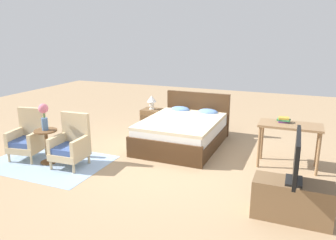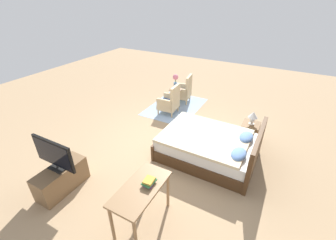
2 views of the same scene
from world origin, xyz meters
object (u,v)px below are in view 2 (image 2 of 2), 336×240
(armchair_by_window_right, at_px, (170,102))
(flower_vase, at_px, (175,80))
(tv_stand, at_px, (62,178))
(book_stack, at_px, (149,182))
(tv_flatscreen, at_px, (54,155))
(side_table, at_px, (175,96))
(vanity_desk, at_px, (141,193))
(bed, at_px, (210,147))
(nightstand, at_px, (249,133))
(armchair_by_window_left, at_px, (184,91))
(table_lamp, at_px, (253,116))

(armchair_by_window_right, xyz_separation_m, flower_vase, (-0.48, -0.07, 0.53))
(tv_stand, xyz_separation_m, book_stack, (-0.25, 1.81, 0.57))
(tv_stand, bearing_deg, tv_flatscreen, 0.66)
(side_table, bearing_deg, vanity_desk, 19.95)
(tv_stand, height_order, vanity_desk, vanity_desk)
(bed, height_order, nightstand, bed)
(armchair_by_window_left, distance_m, vanity_desk, 4.72)
(side_table, xyz_separation_m, nightstand, (0.90, 2.50, -0.12))
(armchair_by_window_left, height_order, flower_vase, flower_vase)
(flower_vase, xyz_separation_m, tv_stand, (4.14, -0.28, -0.66))
(book_stack, bearing_deg, table_lamp, 161.94)
(side_table, relative_size, flower_vase, 1.30)
(armchair_by_window_right, bearing_deg, table_lamp, 80.22)
(armchair_by_window_left, bearing_deg, bed, 36.33)
(flower_vase, bearing_deg, book_stack, 21.52)
(side_table, distance_m, table_lamp, 2.69)
(side_table, bearing_deg, tv_stand, -3.91)
(nightstand, bearing_deg, book_stack, -18.05)
(vanity_desk, bearing_deg, table_lamp, 161.29)
(bed, xyz_separation_m, tv_flatscreen, (2.21, -2.13, 0.52))
(bed, height_order, book_stack, bed)
(vanity_desk, bearing_deg, flower_vase, -160.05)
(table_lamp, bearing_deg, armchair_by_window_left, -119.76)
(armchair_by_window_left, distance_m, tv_stand, 4.65)
(flower_vase, bearing_deg, armchair_by_window_right, 7.93)
(armchair_by_window_left, bearing_deg, flower_vase, -7.68)
(bed, relative_size, table_lamp, 6.30)
(tv_stand, xyz_separation_m, tv_flatscreen, (0.00, 0.00, 0.57))
(armchair_by_window_right, xyz_separation_m, tv_flatscreen, (3.66, -0.35, 0.44))
(nightstand, xyz_separation_m, tv_flatscreen, (3.24, -2.79, 0.56))
(armchair_by_window_right, distance_m, tv_flatscreen, 3.70)
(armchair_by_window_right, xyz_separation_m, vanity_desk, (3.52, 1.39, 0.27))
(armchair_by_window_right, bearing_deg, vanity_desk, 21.48)
(book_stack, bearing_deg, bed, 170.79)
(armchair_by_window_right, bearing_deg, nightstand, 80.22)
(tv_flatscreen, relative_size, vanity_desk, 0.88)
(flower_vase, distance_m, table_lamp, 2.67)
(bed, distance_m, tv_flatscreen, 3.12)
(vanity_desk, bearing_deg, armchair_by_window_left, -162.86)
(armchair_by_window_right, height_order, nightstand, armchair_by_window_right)
(tv_stand, distance_m, vanity_desk, 1.79)
(armchair_by_window_left, bearing_deg, tv_stand, -4.31)
(side_table, relative_size, tv_stand, 0.64)
(armchair_by_window_left, relative_size, armchair_by_window_right, 1.00)
(side_table, relative_size, table_lamp, 1.87)
(nightstand, height_order, tv_flatscreen, tv_flatscreen)
(flower_vase, relative_size, tv_stand, 0.50)
(side_table, height_order, book_stack, book_stack)
(tv_stand, distance_m, tv_flatscreen, 0.57)
(side_table, xyz_separation_m, tv_stand, (4.14, -0.28, -0.14))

